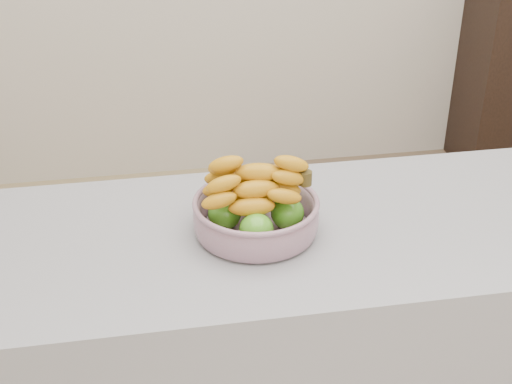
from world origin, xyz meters
TOP-DOWN VIEW (x-y plane):
  - counter at (0.00, -0.07)m, footprint 2.00×0.60m
  - fruit_bowl at (-0.25, -0.07)m, footprint 0.28×0.28m

SIDE VIEW (x-z plane):
  - counter at x=0.00m, z-range 0.00..0.90m
  - fruit_bowl at x=-0.25m, z-range 0.87..1.04m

